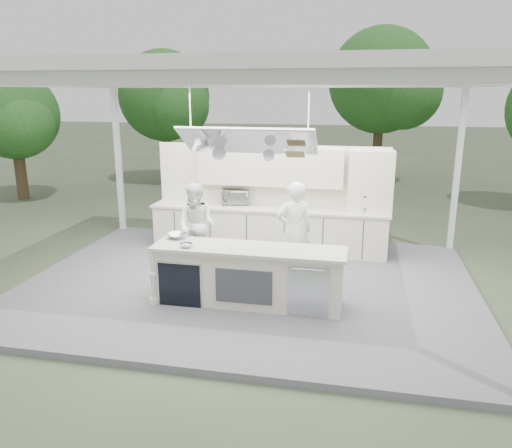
% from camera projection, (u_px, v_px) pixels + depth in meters
% --- Properties ---
extents(ground, '(90.00, 90.00, 0.00)m').
position_uv_depth(ground, '(249.00, 288.00, 9.09)').
color(ground, '#48543A').
rests_on(ground, ground).
extents(stage_deck, '(8.00, 6.00, 0.12)m').
position_uv_depth(stage_deck, '(249.00, 285.00, 9.08)').
color(stage_deck, slate).
rests_on(stage_deck, ground).
extents(tent, '(8.20, 6.20, 3.86)m').
position_uv_depth(tent, '(248.00, 76.00, 8.12)').
color(tent, white).
rests_on(tent, ground).
extents(demo_island, '(3.10, 0.79, 0.95)m').
position_uv_depth(demo_island, '(247.00, 275.00, 8.04)').
color(demo_island, beige).
rests_on(demo_island, stage_deck).
extents(back_counter, '(5.08, 0.72, 0.95)m').
position_uv_depth(back_counter, '(268.00, 229.00, 10.73)').
color(back_counter, beige).
rests_on(back_counter, stage_deck).
extents(back_wall_unit, '(5.05, 0.48, 2.25)m').
position_uv_depth(back_wall_unit, '(291.00, 183.00, 10.59)').
color(back_wall_unit, beige).
rests_on(back_wall_unit, stage_deck).
extents(tree_cluster, '(19.55, 9.40, 5.85)m').
position_uv_depth(tree_cluster, '(305.00, 96.00, 17.51)').
color(tree_cluster, '#433421').
rests_on(tree_cluster, ground).
extents(head_chef, '(0.78, 0.66, 1.81)m').
position_uv_depth(head_chef, '(294.00, 231.00, 9.02)').
color(head_chef, white).
rests_on(head_chef, stage_deck).
extents(sous_chef, '(0.90, 0.76, 1.65)m').
position_uv_depth(sous_chef, '(197.00, 225.00, 9.69)').
color(sous_chef, white).
rests_on(sous_chef, stage_deck).
extents(toaster_oven, '(0.66, 0.51, 0.33)m').
position_uv_depth(toaster_oven, '(235.00, 197.00, 10.89)').
color(toaster_oven, silver).
rests_on(toaster_oven, back_counter).
extents(bowl_large, '(0.43, 0.43, 0.08)m').
position_uv_depth(bowl_large, '(177.00, 236.00, 8.41)').
color(bowl_large, silver).
rests_on(bowl_large, demo_island).
extents(bowl_small, '(0.24, 0.24, 0.06)m').
position_uv_depth(bowl_small, '(186.00, 245.00, 7.93)').
color(bowl_small, silver).
rests_on(bowl_small, demo_island).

